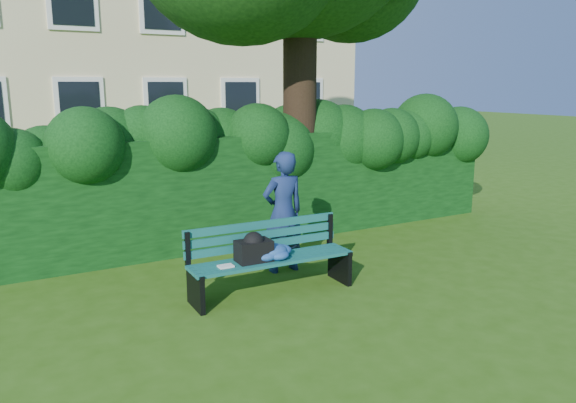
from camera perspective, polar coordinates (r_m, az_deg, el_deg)
ground at (r=7.83m, az=2.18°, el=-7.60°), size 80.00×80.00×0.00m
hedge at (r=9.48m, az=-4.77°, el=1.43°), size 10.00×1.00×1.80m
park_bench at (r=7.06m, az=-2.17°, el=-5.45°), size 2.13×0.62×0.89m
man_reading at (r=7.83m, az=-0.50°, el=-1.10°), size 0.63×0.41×1.71m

